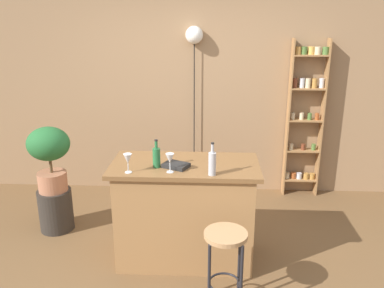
{
  "coord_description": "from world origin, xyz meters",
  "views": [
    {
      "loc": [
        0.23,
        -3.02,
        2.22
      ],
      "look_at": [
        0.05,
        0.55,
        1.06
      ],
      "focal_mm": 37.61,
      "sensor_mm": 36.0,
      "label": 1
    }
  ],
  "objects": [
    {
      "name": "cookbook",
      "position": [
        -0.07,
        0.21,
        0.97
      ],
      "size": [
        0.25,
        0.23,
        0.03
      ],
      "primitive_type": "cube",
      "rotation": [
        0.0,
        0.0,
        -0.45
      ],
      "color": "black",
      "rests_on": "kitchen_counter"
    },
    {
      "name": "back_wall",
      "position": [
        0.0,
        1.95,
        1.4
      ],
      "size": [
        6.4,
        0.1,
        2.8
      ],
      "primitive_type": "cube",
      "color": "#997551",
      "rests_on": "ground"
    },
    {
      "name": "wine_glass_left",
      "position": [
        -0.46,
        0.07,
        1.07
      ],
      "size": [
        0.07,
        0.07,
        0.16
      ],
      "color": "silver",
      "rests_on": "kitchen_counter"
    },
    {
      "name": "kitchen_counter",
      "position": [
        0.0,
        0.3,
        0.48
      ],
      "size": [
        1.31,
        0.65,
        0.95
      ],
      "color": "#9E7042",
      "rests_on": "ground"
    },
    {
      "name": "wine_glass_center",
      "position": [
        -0.11,
        0.1,
        1.07
      ],
      "size": [
        0.07,
        0.07,
        0.16
      ],
      "color": "silver",
      "rests_on": "kitchen_counter"
    },
    {
      "name": "potted_plant",
      "position": [
        -1.42,
        0.76,
        0.87
      ],
      "size": [
        0.43,
        0.39,
        0.69
      ],
      "color": "#A86B4C",
      "rests_on": "plant_stool"
    },
    {
      "name": "bottle_vinegar",
      "position": [
        -0.24,
        0.2,
        1.05
      ],
      "size": [
        0.07,
        0.07,
        0.25
      ],
      "color": "#236638",
      "rests_on": "kitchen_counter"
    },
    {
      "name": "plant_stool",
      "position": [
        -1.42,
        0.76,
        0.22
      ],
      "size": [
        0.35,
        0.35,
        0.45
      ],
      "primitive_type": "cylinder",
      "color": "#2D2823",
      "rests_on": "ground"
    },
    {
      "name": "ground",
      "position": [
        0.0,
        0.0,
        0.0
      ],
      "size": [
        12.0,
        12.0,
        0.0
      ],
      "primitive_type": "plane",
      "color": "brown"
    },
    {
      "name": "bottle_wine_red",
      "position": [
        0.24,
        0.05,
        1.06
      ],
      "size": [
        0.06,
        0.06,
        0.28
      ],
      "color": "#B2B2B7",
      "rests_on": "kitchen_counter"
    },
    {
      "name": "spice_shelf",
      "position": [
        1.37,
        1.81,
        1.05
      ],
      "size": [
        0.43,
        0.15,
        1.95
      ],
      "color": "#9E7042",
      "rests_on": "ground"
    },
    {
      "name": "pendant_globe_light",
      "position": [
        0.01,
        1.84,
        1.95
      ],
      "size": [
        0.21,
        0.21,
        2.08
      ],
      "color": "black",
      "rests_on": "ground"
    },
    {
      "name": "bar_stool",
      "position": [
        0.35,
        -0.35,
        0.49
      ],
      "size": [
        0.33,
        0.33,
        0.65
      ],
      "color": "black",
      "rests_on": "ground"
    }
  ]
}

